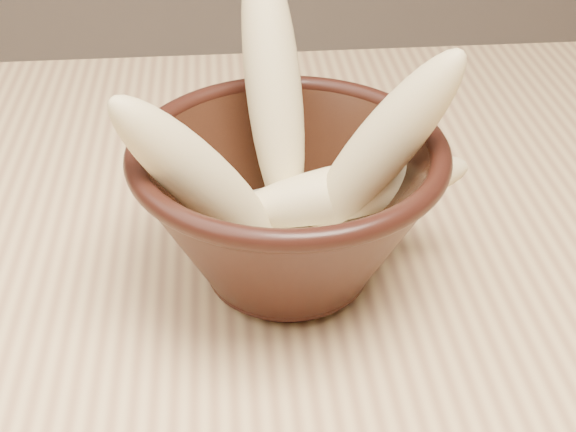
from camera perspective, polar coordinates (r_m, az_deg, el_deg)
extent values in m
cylinder|color=black|center=(0.50, 0.00, -4.10)|extent=(0.08, 0.08, 0.01)
cylinder|color=black|center=(0.49, 0.00, -2.37)|extent=(0.08, 0.08, 0.01)
torus|color=black|center=(0.45, 0.00, 4.62)|extent=(0.18, 0.18, 0.01)
cylinder|color=beige|center=(0.48, 0.00, -1.56)|extent=(0.10, 0.10, 0.01)
ellipsoid|color=#D7C27F|center=(0.48, -1.06, 9.32)|extent=(0.05, 0.11, 0.16)
ellipsoid|color=#D7C27F|center=(0.43, -6.39, 2.78)|extent=(0.11, 0.06, 0.13)
ellipsoid|color=#D7C27F|center=(0.45, 6.70, 4.90)|extent=(0.11, 0.05, 0.14)
ellipsoid|color=#D7C27F|center=(0.47, 4.50, 1.83)|extent=(0.15, 0.06, 0.05)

